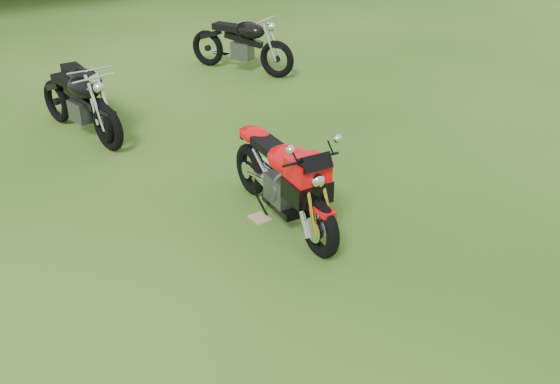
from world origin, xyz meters
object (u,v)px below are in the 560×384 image
Objects in this scene: vintage_moto_b at (83,92)px; sport_motorcycle at (282,171)px; plywood_board at (260,218)px; vintage_moto_d at (241,42)px; vintage_moto_a at (79,101)px.

sport_motorcycle is at bearing 13.40° from vintage_moto_b.
plywood_board is 0.11× the size of vintage_moto_d.
vintage_moto_b is at bearing 174.49° from plywood_board.
vintage_moto_b is (-3.96, 0.23, -0.05)m from sport_motorcycle.
plywood_board is (-0.22, -0.14, -0.61)m from sport_motorcycle.
vintage_moto_b is (-0.20, 0.21, 0.02)m from vintage_moto_a.
vintage_moto_b is 1.00× the size of vintage_moto_d.
vintage_moto_b reaches higher than plywood_board.
sport_motorcycle is at bearing 31.86° from plywood_board.
vintage_moto_d is (-4.05, 3.73, -0.06)m from sport_motorcycle.
vintage_moto_a is (-3.76, 0.01, -0.08)m from sport_motorcycle.
vintage_moto_b reaches higher than vintage_moto_a.
sport_motorcycle reaches higher than vintage_moto_b.
plywood_board is 3.58m from vintage_moto_a.
vintage_moto_a is 0.29m from vintage_moto_b.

